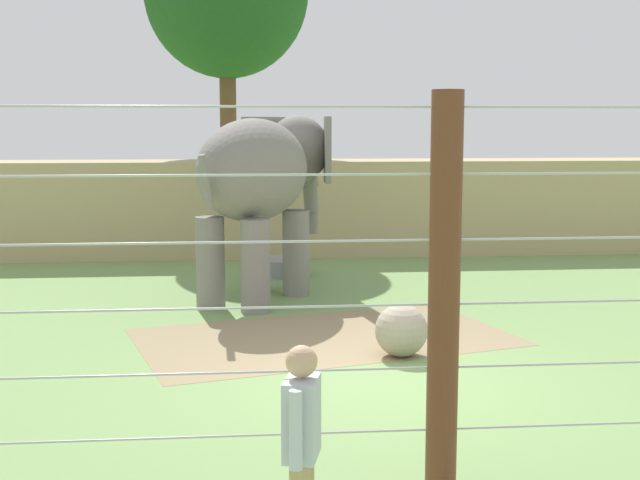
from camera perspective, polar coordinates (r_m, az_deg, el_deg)
The scene contains 8 objects.
ground_plane at distance 10.81m, azimuth 3.95°, elevation -9.31°, with size 120.00×120.00×0.00m, color #759956.
dirt_patch at distance 12.92m, azimuth 0.28°, elevation -6.44°, with size 5.43×3.14×0.01m, color #937F5B.
embankment_wall at distance 21.00m, azimuth -0.67°, elevation 2.19°, with size 36.00×1.80×2.28m, color tan.
elephant at distance 15.54m, azimuth -3.81°, elevation 4.16°, with size 3.10×4.08×3.32m.
enrichment_ball at distance 11.85m, azimuth 5.40°, elevation -5.98°, with size 0.72×0.72×0.72m, color tan.
cable_fence at distance 7.17m, azimuth 8.35°, elevation -3.94°, with size 10.30×0.26×3.43m.
zookeeper at distance 6.11m, azimuth -1.21°, elevation -13.77°, with size 0.30×0.60×1.67m.
water_tub at distance 18.12m, azimuth -2.36°, elevation -1.75°, with size 1.10×1.10×0.35m.
Camera 1 is at (-1.68, -10.20, 3.16)m, focal length 48.31 mm.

